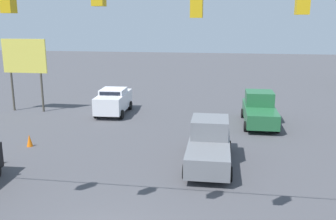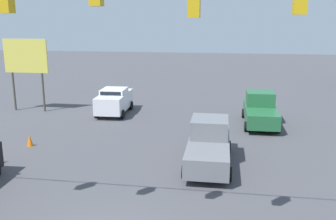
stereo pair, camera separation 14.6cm
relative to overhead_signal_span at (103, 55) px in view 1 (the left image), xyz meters
The scene contains 6 objects.
overhead_signal_span is the anchor object (origin of this frame).
sedan_white_withflow_far 17.22m from the overhead_signal_span, 73.70° to the right, with size 2.23×4.45×1.87m.
pickup_truck_green_oncoming_far 16.42m from the overhead_signal_span, 111.57° to the right, with size 2.22×5.27×2.12m.
pickup_truck_grey_crossing_near 8.98m from the overhead_signal_span, 111.61° to the right, with size 2.19×5.58×2.12m.
traffic_cone_third 12.00m from the overhead_signal_span, 48.55° to the right, with size 0.33×0.33×0.69m, color orange.
roadside_billboard 19.46m from the overhead_signal_span, 54.24° to the right, with size 3.41×0.16×5.42m.
Camera 1 is at (-3.46, 9.42, 6.78)m, focal length 40.00 mm.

